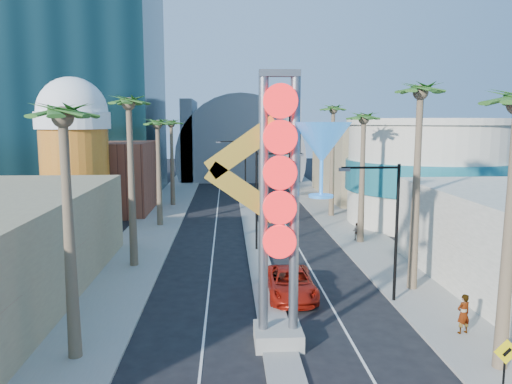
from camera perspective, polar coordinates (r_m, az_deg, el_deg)
name	(u,v)px	position (r m, az deg, el deg)	size (l,w,h in m)	color
ground	(285,377)	(21.74, 3.39, -20.31)	(240.00, 240.00, 0.00)	black
sidewalk_west	(162,216)	(55.42, -10.73, -2.71)	(5.00, 100.00, 0.15)	gray
sidewalk_east	(334,214)	(56.21, 8.87, -2.52)	(5.00, 100.00, 0.15)	gray
median	(247,210)	(57.95, -0.99, -2.10)	(1.60, 84.00, 0.15)	gray
hotel_tower	(79,11)	(75.11, -19.55, 18.91)	(20.00, 20.00, 50.00)	black
brick_filler_west	(106,178)	(58.95, -16.74, 1.59)	(10.00, 10.00, 8.00)	brown
filler_east	(361,161)	(69.65, 11.95, 3.53)	(10.00, 20.00, 10.00)	#907E5D
beer_mug	(74,147)	(51.20, -20.07, 4.82)	(7.00, 7.00, 14.50)	#C04D19
turquoise_building	(429,172)	(53.27, 19.12, 2.17)	(16.60, 16.60, 10.60)	#B4AF98
canopy	(240,154)	(91.21, -1.87, 4.31)	(22.00, 16.00, 22.00)	slate
neon_sign	(297,190)	(22.37, 4.74, 0.28)	(6.53, 2.60, 12.55)	gray
ped_sign	(505,364)	(20.50, 26.59, -17.15)	(0.92, 0.12, 2.66)	black
streetlight_0	(263,191)	(39.47, 0.86, 0.15)	(3.79, 0.25, 8.00)	black
streetlight_1	(241,165)	(63.24, -1.72, 3.15)	(3.79, 0.25, 8.00)	black
streetlight_2	(389,220)	(28.98, 14.92, -3.13)	(3.45, 0.25, 8.00)	black
palm_0	(63,131)	(22.03, -21.15, 6.50)	(2.40, 2.40, 11.70)	brown
palm_1	(129,114)	(35.62, -14.32, 8.63)	(2.40, 2.40, 12.70)	brown
palm_2	(158,130)	(49.45, -11.19, 6.96)	(2.40, 2.40, 11.20)	brown
palm_3	(171,128)	(61.36, -9.66, 7.19)	(2.40, 2.40, 11.20)	brown
palm_5	(420,105)	(31.13, 18.24, 9.41)	(2.40, 2.40, 13.20)	brown
palm_6	(364,126)	(42.52, 12.20, 7.37)	(2.40, 2.40, 11.70)	brown
palm_7	(333,117)	(54.18, 8.82, 8.52)	(2.40, 2.40, 12.70)	brown
red_pickup	(291,283)	(30.10, 4.01, -10.35)	(2.74, 5.94, 1.65)	#A91A0D
pedestrian_a	(463,314)	(26.69, 22.62, -12.72)	(0.72, 0.47, 1.97)	gray
pedestrian_b	(357,232)	(43.92, 11.44, -4.45)	(0.74, 0.58, 1.53)	gray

